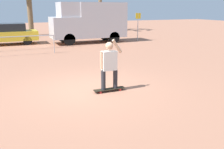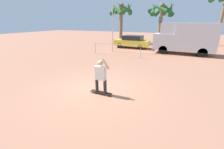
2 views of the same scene
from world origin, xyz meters
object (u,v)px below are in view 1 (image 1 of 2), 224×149
Objects in this scene: person_skateboarder at (109,63)px; skateboard at (109,89)px; street_sign at (138,23)px; camper_van at (90,21)px; parked_car_yellow at (8,34)px.

skateboard is at bearing 0.00° from person_skateboarder.
skateboard is 0.47× the size of street_sign.
street_sign is (3.86, -0.52, -0.20)m from camper_van.
skateboard is 0.19× the size of camper_van.
camper_van is at bearing -12.39° from parked_car_yellow.
street_sign is at bearing -10.51° from parked_car_yellow.
skateboard is at bearing -123.02° from street_sign.
person_skateboarder is at bearing -78.16° from parked_car_yellow.
parked_car_yellow is 1.89× the size of street_sign.
person_skateboarder is 0.28× the size of camper_van.
camper_van is 1.35× the size of parked_car_yellow.
camper_van reaches higher than person_skateboarder.
camper_van is (3.13, 11.28, 1.55)m from skateboard.
street_sign reaches higher than skateboard.
camper_van is at bearing 172.34° from street_sign.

